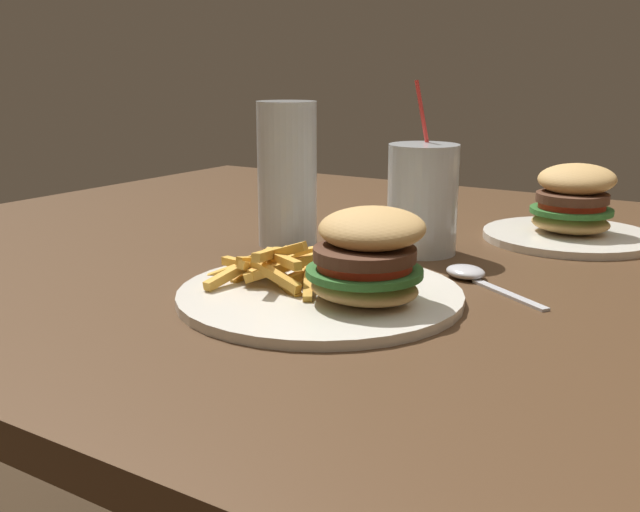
{
  "coord_description": "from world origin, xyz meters",
  "views": [
    {
      "loc": [
        0.32,
        -0.82,
        0.97
      ],
      "look_at": [
        -0.07,
        -0.21,
        0.79
      ],
      "focal_mm": 42.0,
      "sensor_mm": 36.0,
      "label": 1
    }
  ],
  "objects_px": {
    "meal_plate_near": "(338,276)",
    "beer_glass": "(287,177)",
    "meal_plate_far": "(572,214)",
    "juice_glass": "(422,202)",
    "spoon": "(470,274)"
  },
  "relations": [
    {
      "from": "spoon",
      "to": "meal_plate_far",
      "type": "distance_m",
      "value": 0.26
    },
    {
      "from": "juice_glass",
      "to": "spoon",
      "type": "relative_size",
      "value": 1.47
    },
    {
      "from": "meal_plate_near",
      "to": "meal_plate_far",
      "type": "bearing_deg",
      "value": 73.81
    },
    {
      "from": "meal_plate_near",
      "to": "beer_glass",
      "type": "relative_size",
      "value": 1.55
    },
    {
      "from": "beer_glass",
      "to": "spoon",
      "type": "relative_size",
      "value": 1.28
    },
    {
      "from": "meal_plate_near",
      "to": "beer_glass",
      "type": "bearing_deg",
      "value": 135.8
    },
    {
      "from": "meal_plate_near",
      "to": "juice_glass",
      "type": "relative_size",
      "value": 1.35
    },
    {
      "from": "juice_glass",
      "to": "spoon",
      "type": "bearing_deg",
      "value": -40.25
    },
    {
      "from": "meal_plate_far",
      "to": "juice_glass",
      "type": "bearing_deg",
      "value": -128.32
    },
    {
      "from": "meal_plate_near",
      "to": "spoon",
      "type": "bearing_deg",
      "value": 62.49
    },
    {
      "from": "beer_glass",
      "to": "juice_glass",
      "type": "height_order",
      "value": "juice_glass"
    },
    {
      "from": "juice_glass",
      "to": "meal_plate_far",
      "type": "relative_size",
      "value": 0.93
    },
    {
      "from": "juice_glass",
      "to": "meal_plate_far",
      "type": "bearing_deg",
      "value": 51.68
    },
    {
      "from": "meal_plate_near",
      "to": "beer_glass",
      "type": "distance_m",
      "value": 0.27
    },
    {
      "from": "juice_glass",
      "to": "spoon",
      "type": "distance_m",
      "value": 0.14
    }
  ]
}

